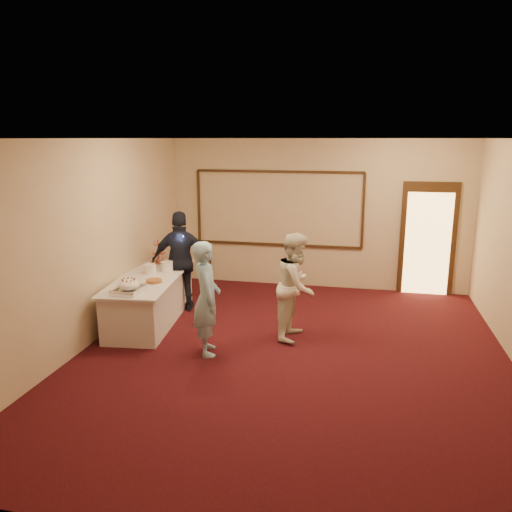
{
  "coord_description": "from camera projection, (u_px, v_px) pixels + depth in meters",
  "views": [
    {
      "loc": [
        0.88,
        -6.52,
        3.0
      ],
      "look_at": [
        -0.76,
        1.13,
        1.15
      ],
      "focal_mm": 35.0,
      "sensor_mm": 36.0,
      "label": 1
    }
  ],
  "objects": [
    {
      "name": "room_walls",
      "position": [
        294.0,
        214.0,
        6.61
      ],
      "size": [
        6.04,
        7.04,
        3.02
      ],
      "color": "beige",
      "rests_on": "floor"
    },
    {
      "name": "tart",
      "position": [
        154.0,
        281.0,
        7.87
      ],
      "size": [
        0.29,
        0.29,
        0.06
      ],
      "color": "white",
      "rests_on": "buffet_table"
    },
    {
      "name": "plate_stack_b",
      "position": [
        167.0,
        267.0,
        8.55
      ],
      "size": [
        0.21,
        0.21,
        0.17
      ],
      "color": "white",
      "rests_on": "buffet_table"
    },
    {
      "name": "woman",
      "position": [
        296.0,
        286.0,
        7.56
      ],
      "size": [
        0.71,
        0.87,
        1.64
      ],
      "primitive_type": "imported",
      "rotation": [
        0.0,
        0.0,
        1.45
      ],
      "color": "white",
      "rests_on": "floor"
    },
    {
      "name": "plate_stack_a",
      "position": [
        150.0,
        269.0,
        8.39
      ],
      "size": [
        0.2,
        0.2,
        0.16
      ],
      "color": "white",
      "rests_on": "buffet_table"
    },
    {
      "name": "camera_flash",
      "position": [
        182.0,
        237.0,
        8.55
      ],
      "size": [
        0.07,
        0.05,
        0.05
      ],
      "primitive_type": "cube",
      "rotation": [
        0.0,
        0.0,
        0.1
      ],
      "color": "white",
      "rests_on": "guest"
    },
    {
      "name": "doorway",
      "position": [
        428.0,
        240.0,
        9.67
      ],
      "size": [
        1.05,
        0.07,
        2.2
      ],
      "color": "black",
      "rests_on": "floor"
    },
    {
      "name": "wall_molding",
      "position": [
        278.0,
        209.0,
        10.17
      ],
      "size": [
        3.45,
        0.04,
        1.55
      ],
      "color": "black",
      "rests_on": "room_walls"
    },
    {
      "name": "buffet_table",
      "position": [
        151.0,
        298.0,
        8.36
      ],
      "size": [
        1.21,
        2.55,
        0.77
      ],
      "color": "silver",
      "rests_on": "floor"
    },
    {
      "name": "pavlova_tray",
      "position": [
        129.0,
        287.0,
        7.39
      ],
      "size": [
        0.39,
        0.56,
        0.2
      ],
      "color": "silver",
      "rests_on": "buffet_table"
    },
    {
      "name": "guest",
      "position": [
        182.0,
        262.0,
        8.76
      ],
      "size": [
        1.12,
        0.67,
        1.78
      ],
      "primitive_type": "imported",
      "rotation": [
        0.0,
        0.0,
        3.38
      ],
      "color": "black",
      "rests_on": "floor"
    },
    {
      "name": "man",
      "position": [
        207.0,
        298.0,
        6.98
      ],
      "size": [
        0.58,
        0.7,
        1.63
      ],
      "primitive_type": "imported",
      "rotation": [
        0.0,
        0.0,
        1.95
      ],
      "color": "#9DDAF6",
      "rests_on": "floor"
    },
    {
      "name": "floor",
      "position": [
        292.0,
        355.0,
        7.07
      ],
      "size": [
        7.0,
        7.0,
        0.0
      ],
      "primitive_type": "plane",
      "color": "black",
      "rests_on": "ground"
    },
    {
      "name": "cupcake_stand",
      "position": [
        158.0,
        254.0,
        9.16
      ],
      "size": [
        0.31,
        0.31,
        0.46
      ],
      "color": "#C64943",
      "rests_on": "buffet_table"
    }
  ]
}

